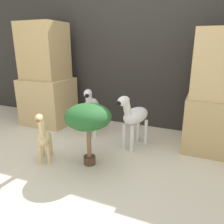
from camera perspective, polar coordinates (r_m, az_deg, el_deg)
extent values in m
plane|color=beige|center=(2.25, -8.53, -15.78)|extent=(14.00, 14.00, 0.00)
cube|color=#2D2B28|center=(3.36, 5.31, 15.14)|extent=(6.40, 0.08, 2.20)
cube|color=tan|center=(3.62, -16.27, 2.75)|extent=(0.71, 0.62, 0.71)
cube|color=tan|center=(3.51, -17.34, 14.89)|extent=(0.60, 0.53, 0.82)
cube|color=tan|center=(2.86, 25.57, -2.83)|extent=(0.71, 0.62, 0.64)
cylinder|color=white|center=(2.58, 5.21, -7.06)|extent=(0.04, 0.04, 0.32)
cylinder|color=white|center=(2.65, 3.16, -6.38)|extent=(0.04, 0.04, 0.32)
cylinder|color=white|center=(2.81, 8.81, -5.17)|extent=(0.04, 0.04, 0.32)
cylinder|color=white|center=(2.87, 6.84, -4.59)|extent=(0.04, 0.04, 0.32)
ellipsoid|color=white|center=(2.64, 6.23, -0.92)|extent=(0.32, 0.46, 0.20)
cylinder|color=white|center=(2.46, 3.91, 1.12)|extent=(0.13, 0.16, 0.22)
ellipsoid|color=white|center=(2.39, 3.02, 2.92)|extent=(0.15, 0.20, 0.11)
sphere|color=black|center=(2.34, 1.83, 2.35)|extent=(0.05, 0.05, 0.05)
cube|color=black|center=(2.46, 3.91, 1.34)|extent=(0.05, 0.09, 0.18)
cylinder|color=white|center=(2.98, -4.59, -3.66)|extent=(0.04, 0.04, 0.32)
cylinder|color=white|center=(3.00, -6.83, -3.59)|extent=(0.04, 0.04, 0.32)
cylinder|color=white|center=(3.25, -3.84, -1.82)|extent=(0.04, 0.04, 0.32)
cylinder|color=white|center=(3.27, -5.89, -1.77)|extent=(0.04, 0.04, 0.32)
ellipsoid|color=white|center=(3.05, -5.40, 1.60)|extent=(0.32, 0.46, 0.20)
cylinder|color=white|center=(2.85, -6.04, 3.27)|extent=(0.13, 0.16, 0.22)
ellipsoid|color=white|center=(2.77, -6.32, 4.80)|extent=(0.15, 0.20, 0.11)
sphere|color=black|center=(2.69, -6.61, 4.26)|extent=(0.05, 0.05, 0.05)
cube|color=black|center=(2.84, -6.05, 3.47)|extent=(0.05, 0.09, 0.18)
cylinder|color=#E0C184|center=(2.45, -16.15, -10.76)|extent=(0.04, 0.04, 0.19)
cylinder|color=#E0C184|center=(2.47, -18.21, -10.79)|extent=(0.04, 0.04, 0.19)
cylinder|color=#E0C184|center=(2.61, -15.70, -8.92)|extent=(0.04, 0.04, 0.19)
cylinder|color=#E0C184|center=(2.62, -17.62, -8.96)|extent=(0.04, 0.04, 0.19)
ellipsoid|color=#E0C184|center=(2.47, -17.23, -6.54)|extent=(0.26, 0.30, 0.15)
cylinder|color=#E0C184|center=(2.31, -17.96, -3.83)|extent=(0.12, 0.15, 0.29)
ellipsoid|color=#E0C184|center=(2.19, -18.59, -1.52)|extent=(0.13, 0.15, 0.08)
sphere|color=brown|center=(2.14, -18.80, -2.15)|extent=(0.04, 0.04, 0.04)
cylinder|color=#513323|center=(2.39, -5.91, -12.36)|extent=(0.13, 0.13, 0.09)
cylinder|color=brown|center=(2.29, -6.07, -7.97)|extent=(0.05, 0.05, 0.31)
ellipsoid|color=#235B28|center=(2.19, -6.30, -1.17)|extent=(0.47, 0.47, 0.26)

